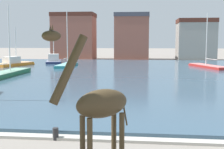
% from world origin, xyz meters
% --- Properties ---
extents(harbor_water, '(84.17, 46.88, 0.27)m').
position_xyz_m(harbor_water, '(0.00, 31.98, 0.14)').
color(harbor_water, '#334C60').
rests_on(harbor_water, ground).
extents(quay_edge_coping, '(84.17, 0.50, 0.12)m').
position_xyz_m(quay_edge_coping, '(0.00, 8.29, 0.06)').
color(quay_edge_coping, '#ADA89E').
rests_on(quay_edge_coping, ground).
extents(giraffe_statue, '(2.13, 1.92, 4.40)m').
position_xyz_m(giraffe_statue, '(1.17, 4.36, 2.25)').
color(giraffe_statue, '#42331E').
rests_on(giraffe_statue, ground).
extents(sailboat_green, '(1.94, 9.78, 7.83)m').
position_xyz_m(sailboat_green, '(-12.16, 28.16, 0.40)').
color(sailboat_green, '#236B42').
rests_on(sailboat_green, ground).
extents(sailboat_navy, '(3.88, 6.67, 5.67)m').
position_xyz_m(sailboat_navy, '(-12.83, 45.93, 0.55)').
color(sailboat_navy, navy).
rests_on(sailboat_navy, ground).
extents(sailboat_teal, '(2.05, 8.00, 8.28)m').
position_xyz_m(sailboat_teal, '(-8.78, 39.55, 0.36)').
color(sailboat_teal, teal).
rests_on(sailboat_teal, ground).
extents(sailboat_orange, '(4.36, 7.49, 5.89)m').
position_xyz_m(sailboat_orange, '(-16.68, 39.71, 0.54)').
color(sailboat_orange, orange).
rests_on(sailboat_orange, ground).
extents(sailboat_red, '(4.56, 9.03, 7.73)m').
position_xyz_m(sailboat_red, '(10.65, 40.13, 0.35)').
color(sailboat_red, red).
rests_on(sailboat_red, ground).
extents(mooring_bollard, '(0.24, 0.24, 0.50)m').
position_xyz_m(mooring_bollard, '(-1.18, 8.14, 0.25)').
color(mooring_bollard, '#232326').
rests_on(mooring_bollard, ground).
extents(townhouse_wide_warehouse, '(8.83, 5.89, 9.66)m').
position_xyz_m(townhouse_wide_warehouse, '(-12.65, 59.95, 4.84)').
color(townhouse_wide_warehouse, '#8E5142').
rests_on(townhouse_wide_warehouse, ground).
extents(townhouse_tall_gabled, '(6.92, 7.76, 9.43)m').
position_xyz_m(townhouse_tall_gabled, '(-0.42, 60.03, 4.73)').
color(townhouse_tall_gabled, '#8E5142').
rests_on(townhouse_tall_gabled, ground).
extents(townhouse_end_terrace, '(7.35, 6.91, 8.19)m').
position_xyz_m(townhouse_end_terrace, '(12.23, 59.14, 4.11)').
color(townhouse_end_terrace, gray).
rests_on(townhouse_end_terrace, ground).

